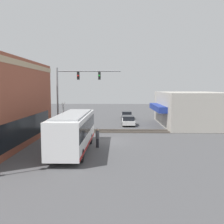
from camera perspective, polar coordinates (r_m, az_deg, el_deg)
ground_plane at (r=25.99m, az=-1.01°, el=-6.70°), size 120.00×120.00×0.00m
shop_building at (r=38.62m, az=17.57°, el=0.73°), size 13.77×9.98×4.87m
city_bus at (r=22.04m, az=-8.77°, el=-4.17°), size 10.22×2.59×3.30m
traffic_signal_gantry at (r=29.60m, az=-8.68°, el=5.76°), size 0.42×7.51×7.85m
crossing_signal at (r=30.21m, az=-11.02°, el=-0.67°), size 1.41×1.18×3.81m
rail_track_near at (r=31.87m, az=-0.56°, el=-4.36°), size 2.60×60.00×0.15m
parked_car_white at (r=36.96m, az=3.75°, el=-2.00°), size 4.58×1.82×1.42m
parked_car_grey at (r=44.24m, az=3.36°, el=-0.77°), size 4.41×1.82×1.39m
pedestrian_near_bus at (r=23.23m, az=-3.36°, el=-5.90°), size 0.34×0.34×1.77m
pedestrian_at_crossing at (r=29.59m, az=-8.82°, el=-3.47°), size 0.34×0.34×1.77m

